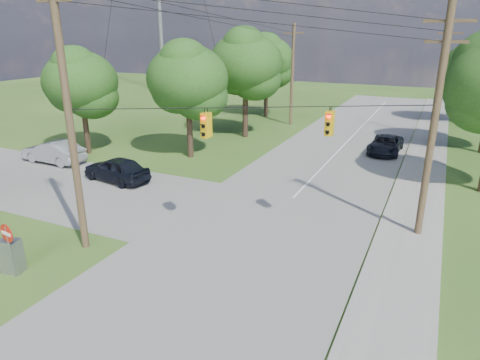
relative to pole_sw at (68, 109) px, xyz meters
The scene contains 19 objects.
ground 7.75m from the pole_sw, ahead, with size 140.00×140.00×0.00m, color #2D531B.
main_road 10.16m from the pole_sw, 34.88° to the left, with size 10.00×100.00×0.03m, color gray.
sidewalk_east 15.37m from the pole_sw, 19.08° to the left, with size 2.60×100.00×0.12m, color gray.
pole_sw is the anchor object (origin of this frame).
pole_ne 15.51m from the pole_sw, 29.38° to the left, with size 2.00×0.32×10.50m.
pole_north_e 32.55m from the pole_sw, 65.48° to the left, with size 2.00×0.32×10.00m.
pole_north_w 29.62m from the pole_sw, 90.77° to the left, with size 2.00×0.32×10.00m.
power_lines 13.04m from the pole_sw, 61.30° to the left, with size 13.93×29.62×4.93m.
traffic_signals 8.24m from the pole_sw, 29.38° to the left, with size 4.91×3.27×1.05m.
tree_w_near 14.99m from the pole_sw, 103.11° to the left, with size 6.00×6.00×8.40m.
tree_w_mid 22.73m from the pole_sw, 96.06° to the left, with size 6.40×6.40×9.22m.
tree_w_far 32.90m from the pole_sw, 97.69° to the left, with size 6.00×6.00×8.73m.
tree_e_far 40.90m from the pole_sw, 66.82° to the left, with size 5.80×5.80×8.32m.
tree_cross_n 16.64m from the pole_sw, 133.29° to the left, with size 5.60×5.60×7.91m.
car_cross_dark 10.43m from the pole_sw, 121.45° to the left, with size 1.91×4.74×1.61m, color black.
car_cross_silver 15.61m from the pole_sw, 142.60° to the left, with size 1.73×4.97×1.64m, color #A3A5AA.
car_main_north 24.89m from the pole_sw, 65.41° to the left, with size 2.29×4.96×1.38m, color black.
control_cabinet 6.31m from the pole_sw, 109.68° to the right, with size 0.79×0.57×1.42m, color gray.
do_not_enter_sign 5.57m from the pole_sw, 101.22° to the right, with size 0.77×0.13×2.30m.
Camera 1 is at (9.09, -12.27, 9.17)m, focal length 32.00 mm.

